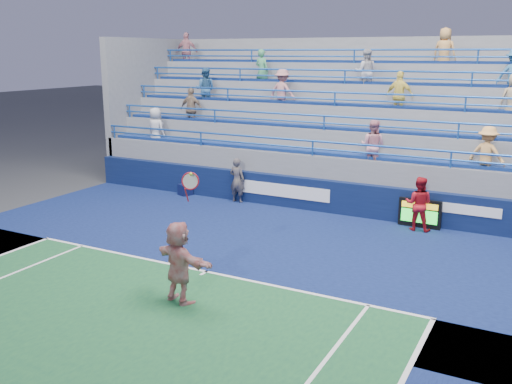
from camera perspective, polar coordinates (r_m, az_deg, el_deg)
The scene contains 8 objects.
ground at distance 14.19m, azimuth -5.01°, elevation -8.01°, with size 120.00×120.00×0.00m, color #333538.
sponsor_wall at distance 19.52m, azimuth 5.36°, elevation -0.21°, with size 18.00×0.32×1.10m.
bleacher_stand at distance 22.78m, azimuth 9.09°, elevation 4.26°, with size 18.00×5.60×6.13m.
serve_speed_board at distance 18.19m, azimuth 16.06°, elevation -2.08°, with size 1.29×0.17×0.89m.
judge_chair at distance 21.66m, azimuth -7.07°, elevation 0.32°, with size 0.56×0.57×0.77m.
tennis_player at distance 12.34m, azimuth -7.71°, elevation -6.96°, with size 1.76×0.98×2.91m.
line_judge at distance 20.37m, azimuth -1.90°, elevation 1.18°, with size 0.59×0.39×1.62m, color #131736.
ball_girl at distance 17.80m, azimuth 15.96°, elevation -1.15°, with size 0.81×0.63×1.66m, color #AE131E.
Camera 1 is at (7.23, -11.01, 5.26)m, focal length 40.00 mm.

